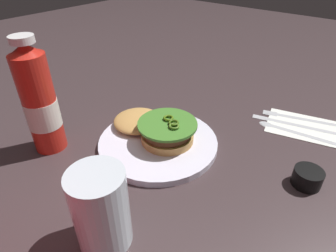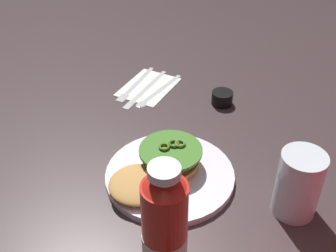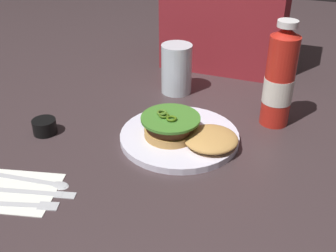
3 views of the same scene
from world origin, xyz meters
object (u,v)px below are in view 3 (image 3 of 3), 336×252
at_px(condiment_cup, 45,127).
at_px(napkin, 13,191).
at_px(butter_knife, 26,190).
at_px(water_glass, 177,69).
at_px(fork_utensil, 14,203).
at_px(spoon_utensil, 35,180).
at_px(burger_sandwich, 185,131).
at_px(ketchup_bottle, 279,80).
at_px(dinner_plate, 179,137).

distance_m(condiment_cup, napkin, 0.21).
bearing_deg(condiment_cup, butter_knife, -63.46).
relative_size(water_glass, fork_utensil, 0.70).
relative_size(condiment_cup, spoon_utensil, 0.28).
bearing_deg(napkin, fork_utensil, -47.86).
xyz_separation_m(burger_sandwich, fork_utensil, (-0.22, -0.30, -0.03)).
bearing_deg(fork_utensil, condiment_cup, 112.97).
bearing_deg(condiment_cup, ketchup_bottle, 26.39).
xyz_separation_m(napkin, spoon_utensil, (0.02, 0.04, 0.00)).
xyz_separation_m(dinner_plate, burger_sandwich, (0.02, -0.01, 0.03)).
xyz_separation_m(fork_utensil, spoon_utensil, (-0.01, 0.07, 0.00)).
height_order(burger_sandwich, ketchup_bottle, ketchup_bottle).
bearing_deg(water_glass, fork_utensil, -101.29).
xyz_separation_m(burger_sandwich, spoon_utensil, (-0.23, -0.23, -0.03)).
bearing_deg(fork_utensil, dinner_plate, 57.24).
relative_size(water_glass, condiment_cup, 2.47).
relative_size(dinner_plate, water_glass, 1.99).
height_order(water_glass, spoon_utensil, water_glass).
distance_m(napkin, butter_knife, 0.03).
bearing_deg(ketchup_bottle, condiment_cup, -153.61).
distance_m(fork_utensil, butter_knife, 0.04).
xyz_separation_m(dinner_plate, condiment_cup, (-0.30, -0.09, 0.01)).
bearing_deg(ketchup_bottle, dinner_plate, -140.18).
distance_m(fork_utensil, spoon_utensil, 0.07).
xyz_separation_m(dinner_plate, spoon_utensil, (-0.21, -0.24, -0.00)).
bearing_deg(butter_knife, condiment_cup, 116.54).
relative_size(ketchup_bottle, spoon_utensil, 1.28).
distance_m(condiment_cup, fork_utensil, 0.25).
height_order(dinner_plate, ketchup_bottle, ketchup_bottle).
bearing_deg(water_glass, ketchup_bottle, -15.64).
bearing_deg(butter_knife, burger_sandwich, 50.00).
relative_size(napkin, butter_knife, 0.77).
bearing_deg(napkin, condiment_cup, 109.33).
xyz_separation_m(condiment_cup, butter_knife, (0.10, -0.19, -0.01)).
distance_m(burger_sandwich, condiment_cup, 0.32).
bearing_deg(butter_knife, ketchup_bottle, 48.01).
xyz_separation_m(burger_sandwich, butter_knife, (-0.22, -0.26, -0.03)).
bearing_deg(condiment_cup, dinner_plate, 16.00).
relative_size(burger_sandwich, napkin, 1.33).
bearing_deg(water_glass, napkin, -104.79).
bearing_deg(spoon_utensil, condiment_cup, 119.64).
height_order(water_glass, napkin, water_glass).
bearing_deg(condiment_cup, water_glass, 57.09).
relative_size(ketchup_bottle, water_glass, 1.85).
distance_m(ketchup_bottle, condiment_cup, 0.55).
relative_size(water_glass, spoon_utensil, 0.69).
height_order(dinner_plate, butter_knife, dinner_plate).
distance_m(dinner_plate, fork_utensil, 0.37).
xyz_separation_m(dinner_plate, water_glass, (-0.09, 0.23, 0.06)).
bearing_deg(napkin, butter_knife, 14.51).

